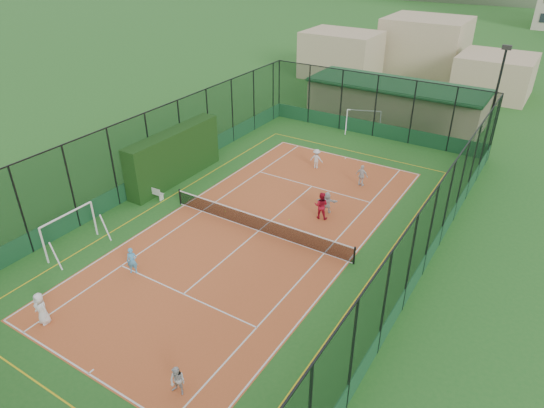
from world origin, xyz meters
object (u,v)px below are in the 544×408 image
(child_near_mid, at_px, (132,261))
(futsal_goal_near, at_px, (70,232))
(coach, at_px, (321,205))
(white_bench, at_px, (153,192))
(child_far_right, at_px, (362,176))
(child_near_right, at_px, (178,381))
(child_far_left, at_px, (316,159))
(futsal_goal_far, at_px, (363,121))
(child_far_back, at_px, (327,202))
(floodlight_ne, at_px, (493,106))
(clubhouse, at_px, (395,101))
(child_near_left, at_px, (41,308))

(child_near_mid, bearing_deg, futsal_goal_near, 149.11)
(futsal_goal_near, height_order, coach, futsal_goal_near)
(white_bench, distance_m, child_far_right, 13.51)
(child_near_mid, height_order, child_near_right, child_near_mid)
(child_near_right, height_order, child_far_right, child_far_right)
(child_far_left, bearing_deg, child_near_mid, 75.70)
(futsal_goal_far, bearing_deg, child_far_back, -97.13)
(floodlight_ne, relative_size, white_bench, 5.48)
(floodlight_ne, relative_size, clubhouse, 0.54)
(child_far_left, relative_size, child_far_back, 1.06)
(child_far_right, xyz_separation_m, child_far_back, (-0.38, -4.33, -0.06))
(child_near_left, relative_size, child_far_right, 1.05)
(white_bench, bearing_deg, coach, 17.51)
(floodlight_ne, xyz_separation_m, futsal_goal_far, (-9.68, 0.84, -3.21))
(floodlight_ne, height_order, child_near_right, floodlight_ne)
(child_near_left, xyz_separation_m, child_far_back, (6.18, 14.87, -0.10))
(child_far_right, xyz_separation_m, coach, (-0.40, -5.09, 0.10))
(futsal_goal_near, height_order, futsal_goal_far, futsal_goal_near)
(child_far_back, bearing_deg, coach, 67.66)
(child_near_left, bearing_deg, child_far_left, 84.41)
(child_near_left, xyz_separation_m, child_near_right, (7.41, 0.28, -0.14))
(floodlight_ne, relative_size, child_near_mid, 5.91)
(coach, bearing_deg, white_bench, 4.01)
(child_near_right, bearing_deg, futsal_goal_near, 153.85)
(futsal_goal_near, xyz_separation_m, child_far_back, (9.79, 10.51, -0.36))
(futsal_goal_near, height_order, child_near_mid, futsal_goal_near)
(white_bench, xyz_separation_m, child_near_mid, (4.61, -6.16, 0.29))
(floodlight_ne, xyz_separation_m, child_far_left, (-9.68, -7.52, -3.40))
(child_far_right, bearing_deg, coach, 92.66)
(futsal_goal_far, distance_m, child_near_right, 28.53)
(clubhouse, height_order, coach, clubhouse)
(floodlight_ne, xyz_separation_m, child_near_left, (-12.46, -27.58, -3.34))
(child_far_right, bearing_deg, child_far_back, 92.08)
(white_bench, relative_size, child_far_left, 1.06)
(futsal_goal_near, bearing_deg, child_far_right, -33.95)
(white_bench, relative_size, child_near_left, 0.97)
(child_near_left, xyz_separation_m, child_far_left, (2.78, 20.06, -0.06))
(clubhouse, distance_m, futsal_goal_far, 4.73)
(child_near_left, distance_m, child_near_right, 7.41)
(futsal_goal_far, bearing_deg, clubhouse, 55.51)
(child_near_mid, distance_m, child_far_right, 15.78)
(white_bench, xyz_separation_m, child_near_right, (11.35, -10.44, 0.22))
(clubhouse, distance_m, coach, 19.03)
(floodlight_ne, height_order, white_bench, floodlight_ne)
(child_near_left, height_order, child_far_left, child_near_left)
(futsal_goal_near, relative_size, child_near_left, 2.08)
(child_far_back, bearing_deg, futsal_goal_near, 25.86)
(clubhouse, relative_size, child_far_left, 10.69)
(white_bench, distance_m, child_far_left, 11.51)
(futsal_goal_near, relative_size, child_far_right, 2.19)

